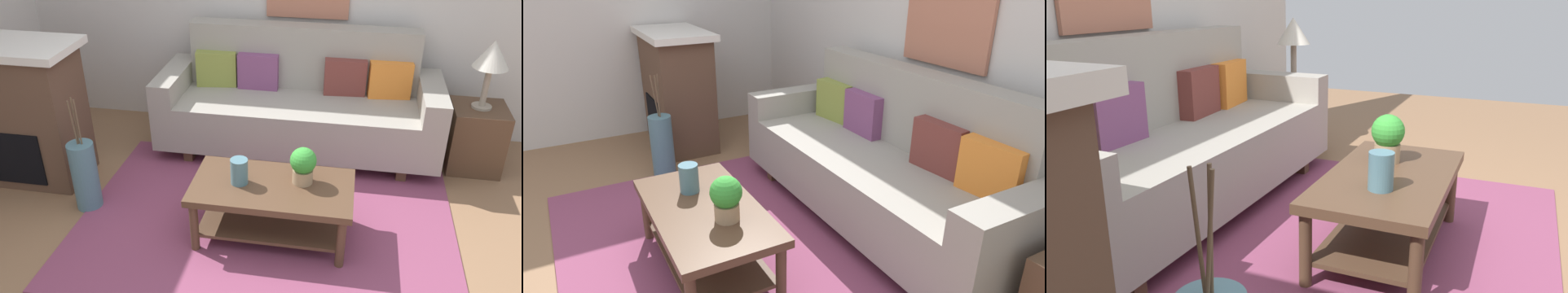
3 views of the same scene
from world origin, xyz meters
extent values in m
plane|color=#8C6647|center=(0.00, 0.00, 0.00)|extent=(9.16, 9.16, 0.00)
cube|color=#843D5B|center=(0.00, 0.50, 0.01)|extent=(2.73, 1.99, 0.01)
cube|color=gray|center=(0.10, 1.58, 0.32)|extent=(2.03, 0.84, 0.40)
cube|color=gray|center=(0.10, 1.90, 0.80)|extent=(2.03, 0.20, 0.56)
cube|color=gray|center=(1.21, 1.58, 0.42)|extent=(0.20, 0.84, 0.60)
cube|color=#513826|center=(-0.82, 1.58, 0.06)|extent=(0.08, 0.74, 0.12)
cube|color=#513826|center=(1.01, 1.58, 0.06)|extent=(0.08, 0.74, 0.12)
cube|color=olive|center=(-0.67, 1.77, 0.68)|extent=(0.37, 0.17, 0.32)
cube|color=#7A4270|center=(-0.29, 1.77, 0.68)|extent=(0.36, 0.12, 0.32)
cube|color=brown|center=(0.48, 1.77, 0.68)|extent=(0.37, 0.15, 0.32)
cube|color=orange|center=(0.87, 1.77, 0.68)|extent=(0.37, 0.16, 0.32)
cube|color=#513826|center=(0.07, 0.35, 0.41)|extent=(1.10, 0.60, 0.05)
cube|color=#513826|center=(0.07, 0.35, 0.12)|extent=(0.98, 0.50, 0.02)
cylinder|color=#513826|center=(-0.42, 0.10, 0.19)|extent=(0.06, 0.06, 0.38)
cylinder|color=#513826|center=(0.56, 0.10, 0.19)|extent=(0.06, 0.06, 0.38)
cylinder|color=#513826|center=(-0.42, 0.60, 0.19)|extent=(0.06, 0.06, 0.38)
cylinder|color=#513826|center=(0.56, 0.60, 0.19)|extent=(0.06, 0.06, 0.38)
cylinder|color=slate|center=(-0.16, 0.33, 0.52)|extent=(0.12, 0.12, 0.18)
cylinder|color=tan|center=(0.27, 0.42, 0.48)|extent=(0.14, 0.14, 0.10)
sphere|color=green|center=(0.27, 0.42, 0.60)|extent=(0.18, 0.18, 0.18)
cube|color=#513826|center=(1.61, 1.60, 0.28)|extent=(0.44, 0.44, 0.56)
cylinder|color=gray|center=(1.61, 1.60, 0.57)|extent=(0.16, 0.16, 0.02)
cylinder|color=gray|center=(1.61, 1.60, 0.74)|extent=(0.05, 0.05, 0.35)
cone|color=beige|center=(1.61, 1.60, 1.02)|extent=(0.28, 0.28, 0.22)
cylinder|color=brown|center=(-1.35, 0.45, 0.73)|extent=(0.02, 0.02, 0.36)
cylinder|color=brown|center=(-1.38, 0.47, 0.73)|extent=(0.02, 0.03, 0.36)
cylinder|color=brown|center=(-1.38, 0.44, 0.73)|extent=(0.01, 0.05, 0.36)
camera|label=1|loc=(0.53, -2.65, 2.43)|focal=36.82mm
camera|label=2|loc=(2.33, -0.34, 1.77)|focal=31.12mm
camera|label=3|loc=(-2.33, -0.24, 1.30)|focal=35.14mm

